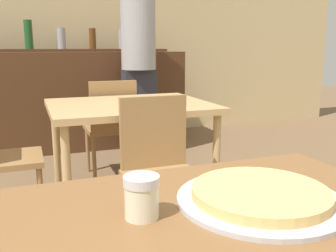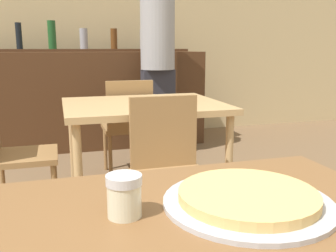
{
  "view_description": "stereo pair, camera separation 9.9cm",
  "coord_description": "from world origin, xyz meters",
  "px_view_note": "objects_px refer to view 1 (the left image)",
  "views": [
    {
      "loc": [
        -0.4,
        -0.66,
        1.1
      ],
      "look_at": [
        0.06,
        0.55,
        0.83
      ],
      "focal_mm": 40.0,
      "sensor_mm": 36.0,
      "label": 1
    },
    {
      "loc": [
        -0.31,
        -0.69,
        1.1
      ],
      "look_at": [
        0.06,
        0.55,
        0.83
      ],
      "focal_mm": 40.0,
      "sensor_mm": 36.0,
      "label": 2
    }
  ],
  "objects_px": {
    "pizza_tray": "(260,196)",
    "cheese_shaker": "(142,196)",
    "person_standing": "(139,56)",
    "chair_far_side_back": "(111,122)",
    "chair_far_side_front": "(160,164)"
  },
  "relations": [
    {
      "from": "pizza_tray",
      "to": "chair_far_side_front",
      "type": "bearing_deg",
      "value": 83.33
    },
    {
      "from": "cheese_shaker",
      "to": "person_standing",
      "type": "distance_m",
      "value": 3.02
    },
    {
      "from": "chair_far_side_front",
      "to": "cheese_shaker",
      "type": "bearing_deg",
      "value": -111.52
    },
    {
      "from": "chair_far_side_front",
      "to": "pizza_tray",
      "type": "xyz_separation_m",
      "value": [
        -0.13,
        -1.1,
        0.26
      ]
    },
    {
      "from": "chair_far_side_front",
      "to": "person_standing",
      "type": "distance_m",
      "value": 1.94
    },
    {
      "from": "chair_far_side_back",
      "to": "pizza_tray",
      "type": "xyz_separation_m",
      "value": [
        -0.13,
        -2.31,
        0.26
      ]
    },
    {
      "from": "pizza_tray",
      "to": "person_standing",
      "type": "height_order",
      "value": "person_standing"
    },
    {
      "from": "chair_far_side_front",
      "to": "pizza_tray",
      "type": "relative_size",
      "value": 2.06
    },
    {
      "from": "chair_far_side_back",
      "to": "pizza_tray",
      "type": "distance_m",
      "value": 2.33
    },
    {
      "from": "cheese_shaker",
      "to": "chair_far_side_back",
      "type": "bearing_deg",
      "value": 79.51
    },
    {
      "from": "chair_far_side_back",
      "to": "person_standing",
      "type": "xyz_separation_m",
      "value": [
        0.42,
        0.6,
        0.53
      ]
    },
    {
      "from": "pizza_tray",
      "to": "cheese_shaker",
      "type": "distance_m",
      "value": 0.3
    },
    {
      "from": "cheese_shaker",
      "to": "person_standing",
      "type": "height_order",
      "value": "person_standing"
    },
    {
      "from": "chair_far_side_front",
      "to": "pizza_tray",
      "type": "distance_m",
      "value": 1.13
    },
    {
      "from": "chair_far_side_back",
      "to": "pizza_tray",
      "type": "bearing_deg",
      "value": 86.83
    }
  ]
}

